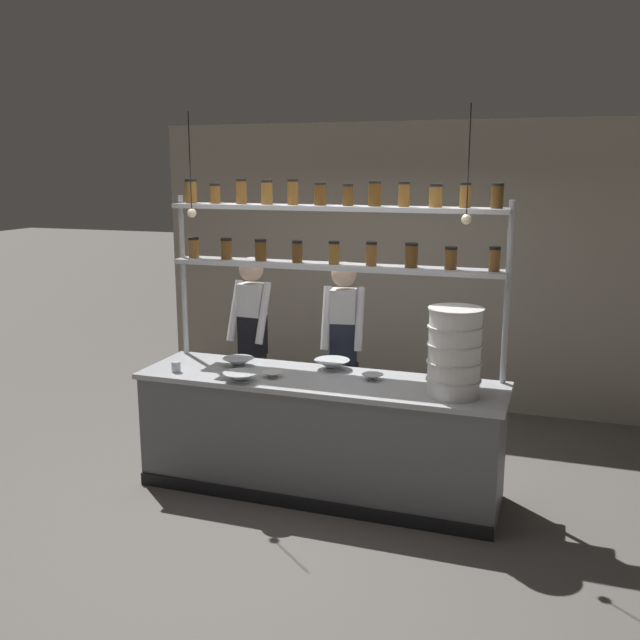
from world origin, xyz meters
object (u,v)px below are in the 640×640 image
object	(u,v)px
chef_left	(252,336)
container_stack	(455,352)
serving_cup_front	(438,374)
prep_bowl_far_left	(332,365)
spice_shelf_unit	(333,242)
prep_bowl_center_back	(373,377)
chef_center	(343,344)
prep_bowl_center_front	(241,377)
prep_bowl_near_left	(238,362)
prep_bowl_near_right	(273,375)
serving_cup_by_board	(176,367)

from	to	relation	value
chef_left	container_stack	bearing A→B (deg)	-20.30
serving_cup_front	prep_bowl_far_left	bearing A→B (deg)	-179.85
spice_shelf_unit	prep_bowl_center_back	distance (m)	1.10
chef_center	prep_bowl_far_left	world-z (taller)	chef_center
container_stack	prep_bowl_center_back	size ratio (longest dim) A/B	3.84
chef_left	prep_bowl_center_front	size ratio (longest dim) A/B	6.49
chef_center	prep_bowl_near_left	size ratio (longest dim) A/B	6.78
prep_bowl_center_back	prep_bowl_near_right	world-z (taller)	same
prep_bowl_center_front	prep_bowl_near_right	distance (m)	0.26
serving_cup_by_board	chef_left	bearing A→B (deg)	78.87
chef_center	serving_cup_by_board	distance (m)	1.48
chef_center	prep_bowl_near_right	xyz separation A→B (m)	(-0.28, -0.93, -0.05)
chef_left	prep_bowl_center_back	size ratio (longest dim) A/B	10.49
prep_bowl_center_front	prep_bowl_center_back	distance (m)	0.99
prep_bowl_center_front	serving_cup_front	xyz separation A→B (m)	(1.39, 0.55, 0.01)
prep_bowl_center_back	serving_cup_front	world-z (taller)	serving_cup_front
chef_left	prep_bowl_near_left	world-z (taller)	chef_left
spice_shelf_unit	prep_bowl_center_front	bearing A→B (deg)	-130.41
spice_shelf_unit	prep_bowl_center_front	xyz separation A→B (m)	(-0.52, -0.61, -0.97)
chef_center	prep_bowl_center_front	world-z (taller)	chef_center
chef_center	prep_bowl_center_back	size ratio (longest dim) A/B	10.42
prep_bowl_center_front	serving_cup_front	distance (m)	1.49
chef_left	prep_bowl_near_left	xyz separation A→B (m)	(0.19, -0.70, -0.04)
prep_bowl_near_right	prep_bowl_far_left	bearing A→B (deg)	45.16
chef_left	prep_bowl_center_front	xyz separation A→B (m)	(0.39, -1.08, -0.04)
container_stack	prep_bowl_near_right	xyz separation A→B (m)	(-1.37, -0.00, -0.29)
spice_shelf_unit	serving_cup_by_board	bearing A→B (deg)	-154.07
chef_left	prep_bowl_far_left	size ratio (longest dim) A/B	6.06
spice_shelf_unit	chef_left	xyz separation A→B (m)	(-0.91, 0.47, -0.93)
spice_shelf_unit	serving_cup_front	distance (m)	1.30
container_stack	prep_bowl_near_left	bearing A→B (deg)	173.69
prep_bowl_near_left	serving_cup_by_board	world-z (taller)	serving_cup_by_board
prep_bowl_near_right	serving_cup_by_board	world-z (taller)	serving_cup_by_board
prep_bowl_near_left	serving_cup_front	distance (m)	1.59
container_stack	serving_cup_by_board	xyz separation A→B (m)	(-2.15, -0.11, -0.27)
spice_shelf_unit	chef_center	size ratio (longest dim) A/B	1.59
prep_bowl_center_front	prep_bowl_near_right	world-z (taller)	prep_bowl_center_front
chef_center	prep_bowl_center_front	xyz separation A→B (m)	(-0.46, -1.11, -0.03)
prep_bowl_near_right	spice_shelf_unit	bearing A→B (deg)	51.71
prep_bowl_center_front	chef_center	bearing A→B (deg)	67.50
spice_shelf_unit	prep_bowl_near_left	bearing A→B (deg)	-162.09
spice_shelf_unit	prep_bowl_center_back	size ratio (longest dim) A/B	16.53
serving_cup_front	serving_cup_by_board	bearing A→B (deg)	-166.48
prep_bowl_near_left	prep_bowl_center_back	xyz separation A→B (m)	(1.12, -0.01, -0.01)
container_stack	prep_bowl_near_left	world-z (taller)	container_stack
prep_bowl_center_front	serving_cup_by_board	distance (m)	0.59
prep_bowl_center_back	prep_bowl_far_left	distance (m)	0.42
prep_bowl_center_front	prep_bowl_near_right	bearing A→B (deg)	45.08
prep_bowl_center_back	prep_bowl_near_right	xyz separation A→B (m)	(-0.74, -0.18, -0.00)
prep_bowl_center_back	prep_bowl_far_left	xyz separation A→B (m)	(-0.38, 0.18, 0.02)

